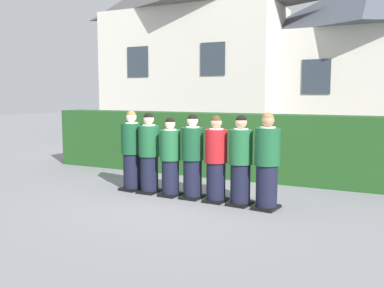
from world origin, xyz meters
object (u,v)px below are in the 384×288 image
object	(u,v)px
student_front_row_0	(132,152)
student_front_row_3	(193,158)
student_in_red_blazer	(216,161)
student_front_row_6	(267,163)
student_front_row_1	(149,155)
student_front_row_5	(241,163)
student_front_row_2	(170,159)

from	to	relation	value
student_front_row_0	student_front_row_3	size ratio (longest dim) A/B	1.02
student_in_red_blazer	student_front_row_6	world-z (taller)	student_front_row_6
student_front_row_0	student_front_row_1	world-z (taller)	student_front_row_0
student_in_red_blazer	student_front_row_5	world-z (taller)	student_front_row_5
student_front_row_3	student_front_row_1	bearing A→B (deg)	178.06
student_front_row_0	student_front_row_1	size ratio (longest dim) A/B	1.02
student_front_row_1	student_front_row_5	bearing A→B (deg)	-2.98
student_front_row_1	student_front_row_2	world-z (taller)	student_front_row_1
student_front_row_1	student_front_row_6	bearing A→B (deg)	-3.55
student_in_red_blazer	student_front_row_5	distance (m)	0.49
student_front_row_0	student_front_row_5	bearing A→B (deg)	-3.63
student_front_row_3	student_front_row_6	world-z (taller)	student_front_row_6
student_front_row_3	student_in_red_blazer	xyz separation A→B (m)	(0.50, -0.04, -0.01)
student_front_row_0	student_front_row_5	world-z (taller)	student_front_row_0
student_front_row_2	student_in_red_blazer	distance (m)	0.98
student_front_row_2	student_front_row_6	world-z (taller)	student_front_row_6
student_front_row_2	student_front_row_5	size ratio (longest dim) A/B	0.95
student_front_row_0	student_front_row_3	bearing A→B (deg)	-3.36
student_front_row_1	student_in_red_blazer	world-z (taller)	student_front_row_1
student_front_row_1	student_front_row_2	bearing A→B (deg)	-5.41
student_front_row_0	student_front_row_2	xyz separation A→B (m)	(0.97, -0.10, -0.06)
student_front_row_6	student_front_row_3	bearing A→B (deg)	175.38
student_front_row_2	student_front_row_1	bearing A→B (deg)	174.59
student_front_row_0	student_front_row_2	size ratio (longest dim) A/B	1.07
student_front_row_1	student_front_row_2	size ratio (longest dim) A/B	1.05
student_front_row_5	student_front_row_1	bearing A→B (deg)	177.02
student_in_red_blazer	student_front_row_5	bearing A→B (deg)	-3.50
student_in_red_blazer	student_front_row_5	xyz separation A→B (m)	(0.49, -0.03, 0.01)
student_front_row_5	student_front_row_3	bearing A→B (deg)	175.98
student_front_row_1	student_front_row_6	xyz separation A→B (m)	(2.50, -0.15, 0.03)
student_front_row_2	student_front_row_3	distance (m)	0.48
student_front_row_1	student_front_row_0	bearing A→B (deg)	173.54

